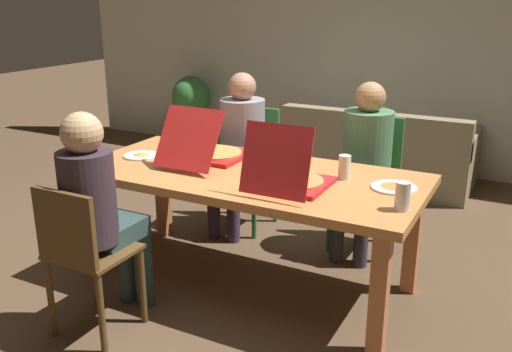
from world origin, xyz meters
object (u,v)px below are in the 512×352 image
(pizza_box_1, at_px, (211,152))
(person_2, at_px, (365,154))
(drinking_glass_1, at_px, (402,196))
(potted_plant, at_px, (192,105))
(dining_table, at_px, (249,186))
(chair_2, at_px, (369,174))
(couch, at_px, (379,156))
(chair_1, at_px, (248,159))
(drinking_glass_0, at_px, (345,167))
(plate_1, at_px, (141,155))
(person_1, at_px, (239,139))
(plate_0, at_px, (394,187))
(pizza_box_0, at_px, (291,179))
(person_0, at_px, (98,204))
(chair_0, at_px, (82,252))

(pizza_box_1, bearing_deg, person_2, 39.41)
(drinking_glass_1, distance_m, potted_plant, 4.30)
(dining_table, bearing_deg, pizza_box_1, 159.63)
(chair_2, xyz_separation_m, couch, (-0.31, 1.46, -0.27))
(chair_1, bearing_deg, drinking_glass_0, -36.23)
(person_2, height_order, potted_plant, person_2)
(pizza_box_1, bearing_deg, drinking_glass_0, 0.73)
(chair_1, xyz_separation_m, chair_2, (0.98, 0.05, 0.00))
(plate_1, relative_size, drinking_glass_0, 1.64)
(person_1, height_order, couch, person_1)
(plate_0, xyz_separation_m, couch, (-0.69, 2.32, -0.50))
(pizza_box_0, bearing_deg, couch, 93.87)
(dining_table, xyz_separation_m, chair_2, (0.49, 0.97, -0.13))
(pizza_box_1, xyz_separation_m, drinking_glass_1, (1.34, -0.33, 0.02))
(person_0, relative_size, drinking_glass_0, 8.58)
(person_0, height_order, plate_1, person_0)
(person_0, distance_m, chair_2, 2.02)
(person_1, height_order, potted_plant, person_1)
(couch, bearing_deg, chair_0, -101.26)
(chair_0, distance_m, drinking_glass_0, 1.54)
(chair_1, relative_size, drinking_glass_0, 6.51)
(chair_1, xyz_separation_m, drinking_glass_1, (1.48, -1.12, 0.30))
(person_1, distance_m, plate_1, 0.85)
(person_1, xyz_separation_m, pizza_box_1, (0.14, -0.64, 0.07))
(drinking_glass_1, bearing_deg, chair_2, 113.12)
(dining_table, xyz_separation_m, chair_1, (-0.49, 0.92, -0.13))
(dining_table, relative_size, potted_plant, 2.42)
(drinking_glass_0, bearing_deg, pizza_box_1, -179.27)
(potted_plant, bearing_deg, chair_2, -32.21)
(chair_0, height_order, person_0, person_0)
(pizza_box_1, bearing_deg, dining_table, -20.37)
(pizza_box_0, relative_size, potted_plant, 0.56)
(chair_2, bearing_deg, dining_table, -116.65)
(dining_table, bearing_deg, chair_2, 63.35)
(chair_2, relative_size, couch, 0.54)
(pizza_box_1, xyz_separation_m, drinking_glass_0, (0.92, 0.01, 0.02))
(pizza_box_1, bearing_deg, couch, 77.06)
(person_0, height_order, person_1, person_0)
(dining_table, distance_m, person_0, 0.93)
(chair_0, distance_m, person_0, 0.26)
(drinking_glass_1, bearing_deg, person_0, -158.43)
(person_0, height_order, plate_0, person_0)
(person_2, bearing_deg, drinking_glass_0, -83.38)
(dining_table, relative_size, person_1, 1.72)
(chair_1, xyz_separation_m, couch, (0.67, 1.51, -0.26))
(plate_0, distance_m, plate_1, 1.68)
(chair_0, relative_size, couch, 0.49)
(person_2, xyz_separation_m, plate_1, (-1.29, -0.85, 0.04))
(couch, bearing_deg, plate_0, -73.33)
(dining_table, distance_m, couch, 2.46)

